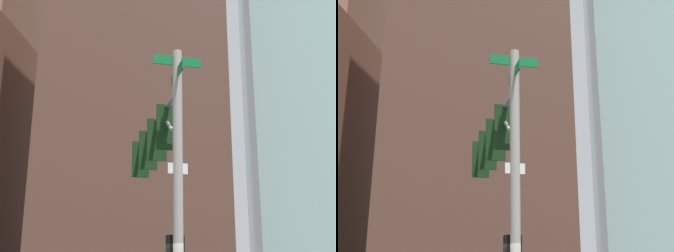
# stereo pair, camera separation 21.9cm
# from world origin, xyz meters

# --- Properties ---
(signal_pole_assembly) EXTENTS (5.56, 2.56, 6.94)m
(signal_pole_assembly) POSITION_xyz_m (2.28, 0.21, 4.76)
(signal_pole_assembly) COLOR #9E998C
(signal_pole_assembly) RESTS_ON ground_plane
(building_brick_nearside) EXTENTS (26.35, 15.12, 52.14)m
(building_brick_nearside) POSITION_xyz_m (36.75, 5.69, 26.07)
(building_brick_nearside) COLOR brown
(building_brick_nearside) RESTS_ON ground_plane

